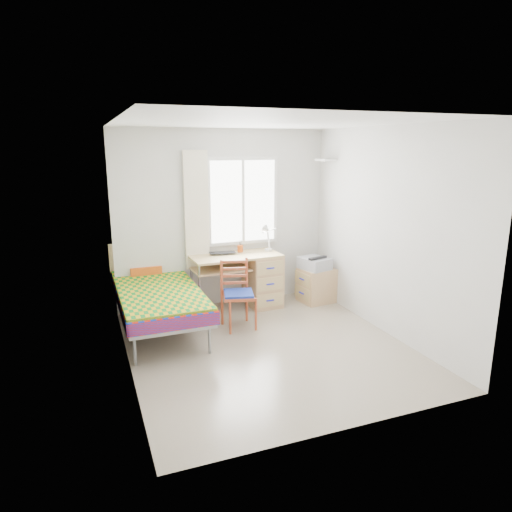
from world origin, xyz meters
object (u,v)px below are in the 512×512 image
Objects in this scene: bed at (157,293)px; chair at (238,290)px; desk at (258,277)px; printer at (314,263)px; cabinet at (316,285)px.

bed is 2.43× the size of chair.
desk reaches higher than printer.
desk is (1.55, 0.27, -0.02)m from bed.
printer is (1.40, 0.51, 0.11)m from chair.
cabinet is at bearing 2.22° from bed.
printer is at bearing 34.30° from chair.
desk is 0.89m from printer.
chair is at bearing -167.80° from cabinet.
cabinet is at bearing 33.93° from chair.
desk is 2.60× the size of printer.
desk is at bearing 9.47° from bed.
bed is 2.41m from printer.
cabinet is (2.45, 0.11, -0.20)m from bed.
bed is at bearing 172.78° from chair.
bed is at bearing -172.26° from desk.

